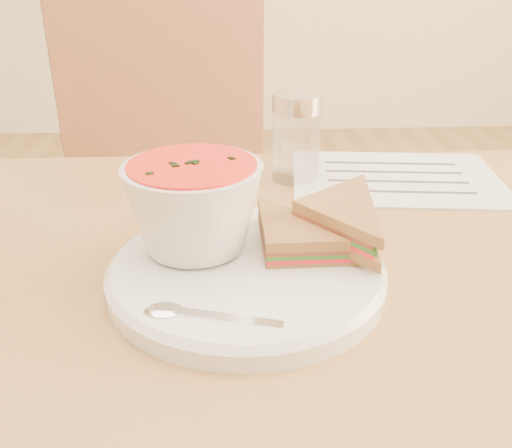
{
  "coord_description": "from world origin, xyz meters",
  "views": [
    {
      "loc": [
        -0.06,
        -0.46,
        1.03
      ],
      "look_at": [
        -0.04,
        0.01,
        0.8
      ],
      "focal_mm": 40.0,
      "sensor_mm": 36.0,
      "label": 1
    }
  ],
  "objects_px": {
    "chair_far": "(199,252)",
    "plate": "(246,275)",
    "soup_bowl": "(194,211)",
    "condiment_shaker": "(296,138)"
  },
  "relations": [
    {
      "from": "chair_far",
      "to": "plate",
      "type": "height_order",
      "value": "chair_far"
    },
    {
      "from": "chair_far",
      "to": "condiment_shaker",
      "type": "xyz_separation_m",
      "value": [
        0.15,
        -0.29,
        0.32
      ]
    },
    {
      "from": "chair_far",
      "to": "condiment_shaker",
      "type": "height_order",
      "value": "chair_far"
    },
    {
      "from": "soup_bowl",
      "to": "condiment_shaker",
      "type": "relative_size",
      "value": 1.12
    },
    {
      "from": "chair_far",
      "to": "soup_bowl",
      "type": "bearing_deg",
      "value": 73.24
    },
    {
      "from": "condiment_shaker",
      "to": "plate",
      "type": "bearing_deg",
      "value": -106.05
    },
    {
      "from": "soup_bowl",
      "to": "condiment_shaker",
      "type": "bearing_deg",
      "value": 62.1
    },
    {
      "from": "plate",
      "to": "soup_bowl",
      "type": "xyz_separation_m",
      "value": [
        -0.05,
        0.03,
        0.05
      ]
    },
    {
      "from": "soup_bowl",
      "to": "condiment_shaker",
      "type": "height_order",
      "value": "condiment_shaker"
    },
    {
      "from": "chair_far",
      "to": "condiment_shaker",
      "type": "bearing_deg",
      "value": 97.39
    }
  ]
}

